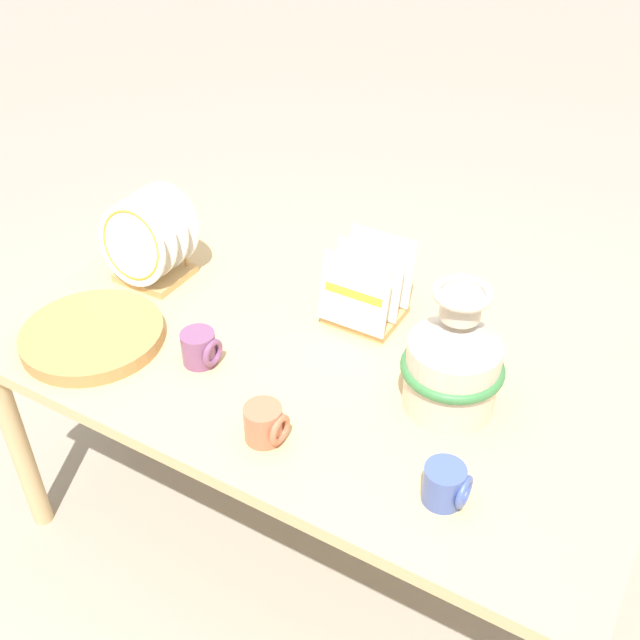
{
  "coord_description": "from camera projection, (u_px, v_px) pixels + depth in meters",
  "views": [
    {
      "loc": [
        0.69,
        -1.2,
        1.81
      ],
      "look_at": [
        0.0,
        0.0,
        0.76
      ],
      "focal_mm": 42.0,
      "sensor_mm": 36.0,
      "label": 1
    }
  ],
  "objects": [
    {
      "name": "mug_cobalt_glaze",
      "position": [
        446.0,
        485.0,
        1.43
      ],
      "size": [
        0.09,
        0.08,
        0.08
      ],
      "color": "#42569E",
      "rests_on": "display_table"
    },
    {
      "name": "ground_plane",
      "position": [
        320.0,
        527.0,
        2.19
      ],
      "size": [
        14.0,
        14.0,
        0.0
      ],
      "primitive_type": "plane",
      "color": "gray"
    },
    {
      "name": "wicker_charger_stack",
      "position": [
        93.0,
        336.0,
        1.84
      ],
      "size": [
        0.35,
        0.35,
        0.04
      ],
      "color": "#AD7F47",
      "rests_on": "display_table"
    },
    {
      "name": "ceramic_vase",
      "position": [
        454.0,
        358.0,
        1.59
      ],
      "size": [
        0.23,
        0.23,
        0.31
      ],
      "color": "beige",
      "rests_on": "display_table"
    },
    {
      "name": "dish_rack_round_plates",
      "position": [
        148.0,
        246.0,
        2.01
      ],
      "size": [
        0.22,
        0.19,
        0.25
      ],
      "color": "tan",
      "rests_on": "display_table"
    },
    {
      "name": "mug_terracotta_glaze",
      "position": [
        265.0,
        424.0,
        1.56
      ],
      "size": [
        0.09,
        0.08,
        0.08
      ],
      "color": "#B76647",
      "rests_on": "display_table"
    },
    {
      "name": "dish_rack_square_plates",
      "position": [
        367.0,
        296.0,
        1.89
      ],
      "size": [
        0.18,
        0.18,
        0.21
      ],
      "color": "tan",
      "rests_on": "display_table"
    },
    {
      "name": "mug_plum_glaze",
      "position": [
        200.0,
        348.0,
        1.76
      ],
      "size": [
        0.09,
        0.08,
        0.08
      ],
      "color": "#7A4770",
      "rests_on": "display_table"
    },
    {
      "name": "display_table",
      "position": [
        320.0,
        376.0,
        1.84
      ],
      "size": [
        1.55,
        0.87,
        0.65
      ],
      "color": "tan",
      "rests_on": "ground_plane"
    }
  ]
}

